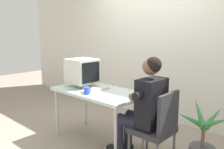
{
  "coord_description": "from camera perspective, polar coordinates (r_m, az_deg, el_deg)",
  "views": [
    {
      "loc": [
        2.23,
        -2.15,
        1.53
      ],
      "look_at": [
        0.26,
        0.0,
        0.98
      ],
      "focal_mm": 37.61,
      "sensor_mm": 36.0,
      "label": 1
    }
  ],
  "objects": [
    {
      "name": "potted_plant",
      "position": [
        2.92,
        21.18,
        -15.32
      ],
      "size": [
        0.56,
        0.6,
        0.77
      ],
      "color": "#4C4C51",
      "rests_on": "ground_plane"
    },
    {
      "name": "desk_mug",
      "position": [
        3.0,
        -6.1,
        -3.91
      ],
      "size": [
        0.08,
        0.09,
        0.09
      ],
      "color": "blue",
      "rests_on": "desk"
    },
    {
      "name": "desk",
      "position": [
        3.21,
        -3.5,
        -4.79
      ],
      "size": [
        1.27,
        0.68,
        0.73
      ],
      "color": "#B7B7BC",
      "rests_on": "ground_plane"
    },
    {
      "name": "keyboard",
      "position": [
        3.17,
        -4.0,
        -3.65
      ],
      "size": [
        0.15,
        0.42,
        0.03
      ],
      "color": "beige",
      "rests_on": "desk"
    },
    {
      "name": "office_chair",
      "position": [
        2.72,
        10.99,
        -12.06
      ],
      "size": [
        0.43,
        0.43,
        0.88
      ],
      "color": "#4C4C51",
      "rests_on": "ground_plane"
    },
    {
      "name": "person_seated",
      "position": [
        2.76,
        7.7,
        -7.62
      ],
      "size": [
        0.69,
        0.56,
        1.25
      ],
      "color": "black",
      "rests_on": "ground_plane"
    },
    {
      "name": "crt_monitor",
      "position": [
        3.4,
        -7.26,
        0.81
      ],
      "size": [
        0.38,
        0.37,
        0.4
      ],
      "color": "silver",
      "rests_on": "desk"
    },
    {
      "name": "wall_back",
      "position": [
        4.04,
        14.14,
        9.86
      ],
      "size": [
        8.0,
        0.1,
        3.0
      ],
      "primitive_type": "cube",
      "color": "silver",
      "rests_on": "ground_plane"
    },
    {
      "name": "ground_plane",
      "position": [
        3.45,
        -3.36,
        -15.73
      ],
      "size": [
        12.0,
        12.0,
        0.0
      ],
      "primitive_type": "plane",
      "color": "gray"
    }
  ]
}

